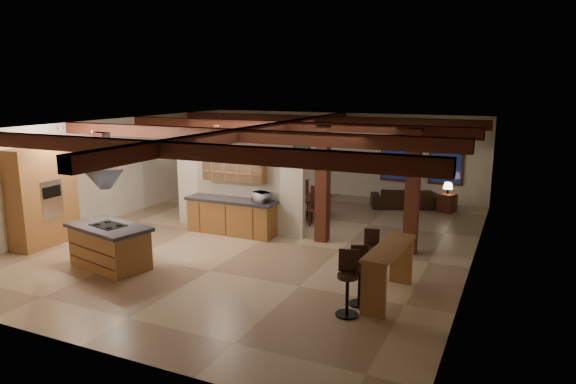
# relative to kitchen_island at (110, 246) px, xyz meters

# --- Properties ---
(ground) EXTENTS (12.00, 12.00, 0.00)m
(ground) POSITION_rel_kitchen_island_xyz_m (2.09, 3.15, -0.47)
(ground) COLOR tan
(ground) RESTS_ON ground
(room_walls) EXTENTS (12.00, 12.00, 12.00)m
(room_walls) POSITION_rel_kitchen_island_xyz_m (2.09, 3.15, 1.31)
(room_walls) COLOR beige
(room_walls) RESTS_ON ground
(ceiling_beams) EXTENTS (10.00, 12.00, 0.28)m
(ceiling_beams) POSITION_rel_kitchen_island_xyz_m (2.09, 3.15, 2.29)
(ceiling_beams) COLOR #37120D
(ceiling_beams) RESTS_ON room_walls
(timber_posts) EXTENTS (2.50, 0.30, 2.90)m
(timber_posts) POSITION_rel_kitchen_island_xyz_m (4.59, 3.65, 1.29)
(timber_posts) COLOR #37120D
(timber_posts) RESTS_ON ground
(partition_wall) EXTENTS (3.80, 0.18, 2.20)m
(partition_wall) POSITION_rel_kitchen_island_xyz_m (1.09, 3.65, 0.63)
(partition_wall) COLOR beige
(partition_wall) RESTS_ON ground
(pantry_cabinet) EXTENTS (0.67, 1.60, 2.40)m
(pantry_cabinet) POSITION_rel_kitchen_island_xyz_m (-2.58, 0.55, 0.73)
(pantry_cabinet) COLOR olive
(pantry_cabinet) RESTS_ON ground
(back_counter) EXTENTS (2.50, 0.66, 0.94)m
(back_counter) POSITION_rel_kitchen_island_xyz_m (1.09, 3.26, 0.00)
(back_counter) COLOR olive
(back_counter) RESTS_ON ground
(upper_display_cabinet) EXTENTS (1.80, 0.36, 0.95)m
(upper_display_cabinet) POSITION_rel_kitchen_island_xyz_m (1.09, 3.47, 1.38)
(upper_display_cabinet) COLOR olive
(upper_display_cabinet) RESTS_ON partition_wall
(range_hood) EXTENTS (1.10, 1.10, 1.40)m
(range_hood) POSITION_rel_kitchen_island_xyz_m (0.00, -0.00, 1.31)
(range_hood) COLOR silver
(range_hood) RESTS_ON room_walls
(back_windows) EXTENTS (2.70, 0.07, 1.70)m
(back_windows) POSITION_rel_kitchen_island_xyz_m (4.89, 9.09, 1.03)
(back_windows) COLOR #37120D
(back_windows) RESTS_ON room_walls
(framed_art) EXTENTS (0.65, 0.05, 0.85)m
(framed_art) POSITION_rel_kitchen_island_xyz_m (0.59, 9.09, 1.23)
(framed_art) COLOR #37120D
(framed_art) RESTS_ON room_walls
(recessed_cans) EXTENTS (3.16, 2.46, 0.03)m
(recessed_cans) POSITION_rel_kitchen_island_xyz_m (-0.45, 1.22, 2.40)
(recessed_cans) COLOR silver
(recessed_cans) RESTS_ON room_walls
(kitchen_island) EXTENTS (2.06, 1.41, 0.94)m
(kitchen_island) POSITION_rel_kitchen_island_xyz_m (0.00, 0.00, 0.00)
(kitchen_island) COLOR olive
(kitchen_island) RESTS_ON ground
(dining_table) EXTENTS (1.97, 1.34, 0.63)m
(dining_table) POSITION_rel_kitchen_island_xyz_m (2.06, 5.47, -0.15)
(dining_table) COLOR #401E10
(dining_table) RESTS_ON ground
(sofa) EXTENTS (2.27, 1.54, 0.62)m
(sofa) POSITION_rel_kitchen_island_xyz_m (4.61, 8.10, -0.16)
(sofa) COLOR black
(sofa) RESTS_ON ground
(microwave) EXTENTS (0.55, 0.48, 0.26)m
(microwave) POSITION_rel_kitchen_island_xyz_m (1.99, 3.26, 0.60)
(microwave) COLOR #B5B5BA
(microwave) RESTS_ON back_counter
(bar_counter) EXTENTS (0.58, 1.93, 1.00)m
(bar_counter) POSITION_rel_kitchen_island_xyz_m (5.86, 0.84, 0.21)
(bar_counter) COLOR olive
(bar_counter) RESTS_ON ground
(side_table) EXTENTS (0.59, 0.59, 0.57)m
(side_table) POSITION_rel_kitchen_island_xyz_m (5.92, 8.06, -0.18)
(side_table) COLOR #37120D
(side_table) RESTS_ON ground
(table_lamp) EXTENTS (0.30, 0.30, 0.35)m
(table_lamp) POSITION_rel_kitchen_island_xyz_m (5.92, 8.06, 0.35)
(table_lamp) COLOR black
(table_lamp) RESTS_ON side_table
(bar_stool_a) EXTENTS (0.41, 0.42, 1.12)m
(bar_stool_a) POSITION_rel_kitchen_island_xyz_m (5.39, -0.12, 0.10)
(bar_stool_a) COLOR black
(bar_stool_a) RESTS_ON ground
(bar_stool_b) EXTENTS (0.40, 0.41, 1.06)m
(bar_stool_b) POSITION_rel_kitchen_island_xyz_m (5.44, 0.39, 0.07)
(bar_stool_b) COLOR black
(bar_stool_b) RESTS_ON ground
(bar_stool_c) EXTENTS (0.36, 0.38, 1.02)m
(bar_stool_c) POSITION_rel_kitchen_island_xyz_m (5.31, 1.63, 0.05)
(bar_stool_c) COLOR black
(bar_stool_c) RESTS_ON ground
(dining_chairs) EXTENTS (1.92, 1.92, 1.08)m
(dining_chairs) POSITION_rel_kitchen_island_xyz_m (2.06, 5.47, 0.08)
(dining_chairs) COLOR #37120D
(dining_chairs) RESTS_ON ground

